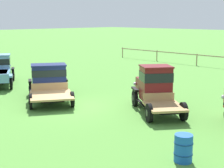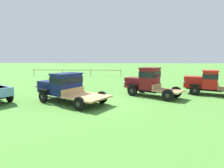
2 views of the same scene
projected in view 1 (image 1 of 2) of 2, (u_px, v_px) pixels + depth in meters
name	position (u px, v px, depth m)	size (l,w,h in m)	color
ground_plane	(75.00, 106.00, 18.63)	(240.00, 240.00, 0.00)	#518E38
paddock_fence	(176.00, 55.00, 36.48)	(16.19, 0.38, 1.19)	#997F60
vintage_truck_second_in_line	(49.00, 80.00, 20.51)	(5.88, 4.62, 2.06)	black
vintage_truck_midrow_center	(155.00, 87.00, 17.73)	(4.77, 4.02, 2.35)	black
oil_drum_beside_row	(183.00, 148.00, 11.38)	(0.64, 0.64, 0.94)	#1951B2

